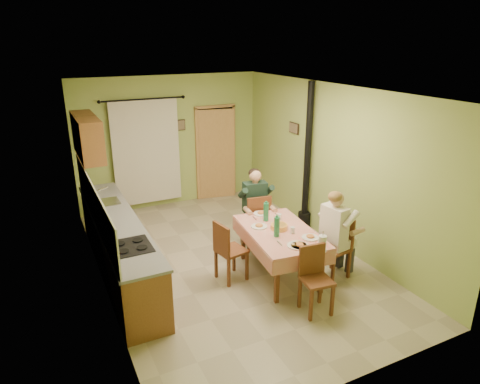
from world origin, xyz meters
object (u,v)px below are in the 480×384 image
stove_flue (306,177)px  dining_table (280,253)px  chair_far (255,231)px  man_right (336,225)px  chair_near (315,292)px  chair_left (231,262)px  man_far (255,200)px  chair_right (333,259)px

stove_flue → dining_table: bearing=-135.9°
chair_far → man_right: 1.67m
stove_flue → chair_near: bearing=-121.3°
chair_far → chair_near: chair_far is taller
chair_left → stove_flue: size_ratio=0.34×
chair_near → man_right: size_ratio=0.67×
man_far → chair_near: bearing=-87.3°
chair_near → chair_right: chair_right is taller
chair_left → man_far: (0.87, 0.83, 0.59)m
stove_flue → chair_right: bearing=-110.6°
man_far → stove_flue: (1.25, 0.29, 0.15)m
chair_near → man_far: bearing=-88.9°
dining_table → chair_left: chair_left is taller
dining_table → chair_near: chair_near is taller
man_right → stove_flue: stove_flue is taller
stove_flue → man_right: bearing=-110.9°
chair_right → stove_flue: size_ratio=0.35×
man_far → man_right: size_ratio=1.00×
chair_far → stove_flue: size_ratio=0.35×
chair_right → man_right: (-0.01, -0.00, 0.59)m
chair_right → stove_flue: stove_flue is taller
chair_left → chair_near: bearing=17.9°
chair_left → man_far: bearing=123.5°
chair_far → chair_right: (0.59, -1.45, -0.00)m
dining_table → chair_right: 0.84m
chair_far → stove_flue: 1.48m
dining_table → man_far: (0.14, 1.05, 0.50)m
chair_left → stove_flue: (2.12, 1.12, 0.73)m
man_right → chair_near: bearing=119.7°
chair_far → chair_right: chair_far is taller
chair_far → man_far: 0.59m
dining_table → chair_right: chair_right is taller
chair_far → chair_left: chair_far is taller
man_far → stove_flue: stove_flue is taller
dining_table → man_right: (0.71, -0.41, 0.50)m
chair_near → stove_flue: stove_flue is taller
chair_right → stove_flue: bearing=-29.7°
chair_far → chair_left: 1.19m
chair_near → man_far: 2.18m
chair_right → chair_left: (-1.46, 0.63, -0.00)m
chair_far → chair_left: bearing=-128.6°
chair_near → chair_right: bearing=-135.0°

